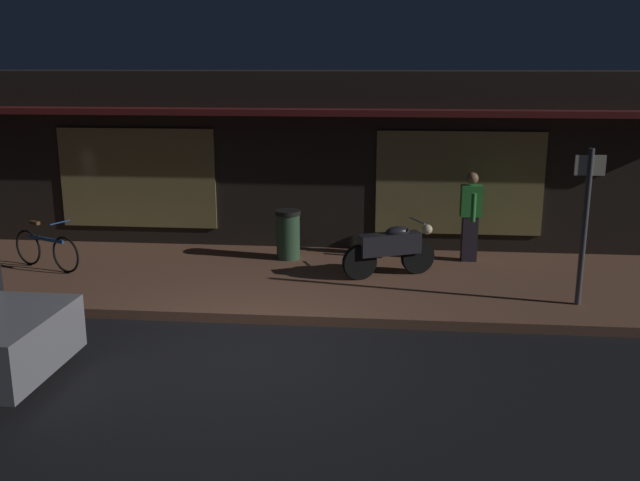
% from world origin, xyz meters
% --- Properties ---
extents(ground_plane, '(60.00, 60.00, 0.00)m').
position_xyz_m(ground_plane, '(0.00, 0.00, 0.00)').
color(ground_plane, black).
extents(sidewalk_slab, '(18.00, 4.00, 0.15)m').
position_xyz_m(sidewalk_slab, '(0.00, 3.00, 0.07)').
color(sidewalk_slab, brown).
rests_on(sidewalk_slab, ground_plane).
extents(storefront_building, '(18.00, 3.30, 3.60)m').
position_xyz_m(storefront_building, '(0.00, 6.39, 1.80)').
color(storefront_building, black).
rests_on(storefront_building, ground_plane).
extents(motorcycle, '(1.60, 0.88, 0.97)m').
position_xyz_m(motorcycle, '(1.91, 3.17, 0.65)').
color(motorcycle, black).
rests_on(motorcycle, sidewalk_slab).
extents(bicycle_parked, '(1.52, 0.74, 0.91)m').
position_xyz_m(bicycle_parked, '(-4.25, 3.02, 0.51)').
color(bicycle_parked, black).
rests_on(bicycle_parked, sidewalk_slab).
extents(person_bystander, '(0.39, 0.61, 1.67)m').
position_xyz_m(person_bystander, '(3.37, 4.30, 1.03)').
color(person_bystander, '#28232D').
rests_on(person_bystander, sidewalk_slab).
extents(sign_post, '(0.44, 0.09, 2.40)m').
position_xyz_m(sign_post, '(4.78, 1.95, 1.51)').
color(sign_post, '#47474C').
rests_on(sign_post, sidewalk_slab).
extents(trash_bin, '(0.48, 0.48, 0.93)m').
position_xyz_m(trash_bin, '(-0.02, 4.13, 0.62)').
color(trash_bin, '#2D4C33').
rests_on(trash_bin, sidewalk_slab).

